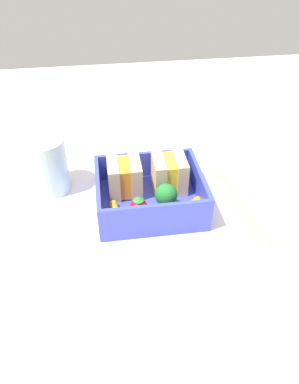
{
  "coord_description": "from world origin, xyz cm",
  "views": [
    {
      "loc": [
        -6.05,
        -42.06,
        37.04
      ],
      "look_at": [
        0.0,
        0.0,
        2.7
      ],
      "focal_mm": 35.0,
      "sensor_mm": 36.0,
      "label": 1
    }
  ],
  "objects_px": {
    "folded_napkin": "(162,281)",
    "chopstick_pair": "(235,199)",
    "sandwich_center_left": "(169,174)",
    "broccoli_floret": "(166,195)",
    "carrot_stick_far_left": "(190,207)",
    "strawberry_far_left": "(139,206)",
    "sandwich_left": "(125,178)",
    "carrot_stick_left": "(116,215)",
    "drinking_glass": "(47,165)"
  },
  "relations": [
    {
      "from": "folded_napkin",
      "to": "chopstick_pair",
      "type": "bearing_deg",
      "value": 44.56
    },
    {
      "from": "sandwich_center_left",
      "to": "broccoli_floret",
      "type": "distance_m",
      "value": 0.05
    },
    {
      "from": "carrot_stick_far_left",
      "to": "strawberry_far_left",
      "type": "bearing_deg",
      "value": 177.91
    },
    {
      "from": "folded_napkin",
      "to": "carrot_stick_far_left",
      "type": "bearing_deg",
      "value": 61.64
    },
    {
      "from": "sandwich_center_left",
      "to": "carrot_stick_far_left",
      "type": "distance_m",
      "value": 0.06
    },
    {
      "from": "sandwich_left",
      "to": "carrot_stick_left",
      "type": "distance_m",
      "value": 0.06
    },
    {
      "from": "drinking_glass",
      "to": "sandwich_left",
      "type": "bearing_deg",
      "value": -19.38
    },
    {
      "from": "sandwich_left",
      "to": "sandwich_center_left",
      "type": "relative_size",
      "value": 1.0
    },
    {
      "from": "drinking_glass",
      "to": "folded_napkin",
      "type": "bearing_deg",
      "value": -55.41
    },
    {
      "from": "carrot_stick_left",
      "to": "carrot_stick_far_left",
      "type": "height_order",
      "value": "carrot_stick_far_left"
    },
    {
      "from": "broccoli_floret",
      "to": "drinking_glass",
      "type": "bearing_deg",
      "value": 151.72
    },
    {
      "from": "sandwich_center_left",
      "to": "carrot_stick_far_left",
      "type": "relative_size",
      "value": 1.31
    },
    {
      "from": "folded_napkin",
      "to": "strawberry_far_left",
      "type": "bearing_deg",
      "value": 96.98
    },
    {
      "from": "broccoli_floret",
      "to": "carrot_stick_left",
      "type": "bearing_deg",
      "value": -174.34
    },
    {
      "from": "sandwich_left",
      "to": "broccoli_floret",
      "type": "xyz_separation_m",
      "value": [
        0.05,
        -0.05,
        0.0
      ]
    },
    {
      "from": "chopstick_pair",
      "to": "folded_napkin",
      "type": "relative_size",
      "value": 1.27
    },
    {
      "from": "sandwich_left",
      "to": "drinking_glass",
      "type": "relative_size",
      "value": 0.59
    },
    {
      "from": "carrot_stick_left",
      "to": "sandwich_left",
      "type": "bearing_deg",
      "value": 72.3
    },
    {
      "from": "carrot_stick_left",
      "to": "carrot_stick_far_left",
      "type": "bearing_deg",
      "value": 0.71
    },
    {
      "from": "sandwich_center_left",
      "to": "strawberry_far_left",
      "type": "xyz_separation_m",
      "value": [
        -0.05,
        -0.05,
        -0.01
      ]
    },
    {
      "from": "sandwich_left",
      "to": "broccoli_floret",
      "type": "distance_m",
      "value": 0.07
    },
    {
      "from": "strawberry_far_left",
      "to": "chopstick_pair",
      "type": "height_order",
      "value": "strawberry_far_left"
    },
    {
      "from": "broccoli_floret",
      "to": "drinking_glass",
      "type": "relative_size",
      "value": 0.49
    },
    {
      "from": "carrot_stick_left",
      "to": "strawberry_far_left",
      "type": "bearing_deg",
      "value": 7.01
    },
    {
      "from": "strawberry_far_left",
      "to": "sandwich_center_left",
      "type": "bearing_deg",
      "value": 45.07
    },
    {
      "from": "sandwich_center_left",
      "to": "strawberry_far_left",
      "type": "bearing_deg",
      "value": -134.93
    },
    {
      "from": "sandwich_left",
      "to": "folded_napkin",
      "type": "relative_size",
      "value": 0.35
    },
    {
      "from": "chopstick_pair",
      "to": "strawberry_far_left",
      "type": "bearing_deg",
      "value": -172.14
    },
    {
      "from": "sandwich_left",
      "to": "broccoli_floret",
      "type": "relative_size",
      "value": 1.2
    },
    {
      "from": "sandwich_left",
      "to": "carrot_stick_far_left",
      "type": "relative_size",
      "value": 1.31
    },
    {
      "from": "carrot_stick_left",
      "to": "folded_napkin",
      "type": "relative_size",
      "value": 0.34
    },
    {
      "from": "chopstick_pair",
      "to": "carrot_stick_far_left",
      "type": "bearing_deg",
      "value": -162.96
    },
    {
      "from": "broccoli_floret",
      "to": "folded_napkin",
      "type": "bearing_deg",
      "value": -102.14
    },
    {
      "from": "strawberry_far_left",
      "to": "folded_napkin",
      "type": "bearing_deg",
      "value": -83.02
    },
    {
      "from": "broccoli_floret",
      "to": "folded_napkin",
      "type": "height_order",
      "value": "broccoli_floret"
    },
    {
      "from": "sandwich_center_left",
      "to": "carrot_stick_left",
      "type": "height_order",
      "value": "sandwich_center_left"
    },
    {
      "from": "broccoli_floret",
      "to": "carrot_stick_far_left",
      "type": "height_order",
      "value": "broccoli_floret"
    },
    {
      "from": "sandwich_center_left",
      "to": "folded_napkin",
      "type": "bearing_deg",
      "value": -103.19
    },
    {
      "from": "sandwich_left",
      "to": "sandwich_center_left",
      "type": "height_order",
      "value": "same"
    },
    {
      "from": "carrot_stick_left",
      "to": "strawberry_far_left",
      "type": "height_order",
      "value": "strawberry_far_left"
    },
    {
      "from": "folded_napkin",
      "to": "sandwich_left",
      "type": "bearing_deg",
      "value": 99.62
    },
    {
      "from": "carrot_stick_left",
      "to": "broccoli_floret",
      "type": "height_order",
      "value": "broccoli_floret"
    },
    {
      "from": "sandwich_left",
      "to": "folded_napkin",
      "type": "distance_m",
      "value": 0.17
    },
    {
      "from": "sandwich_left",
      "to": "drinking_glass",
      "type": "xyz_separation_m",
      "value": [
        -0.12,
        0.04,
        0.01
      ]
    },
    {
      "from": "folded_napkin",
      "to": "carrot_stick_left",
      "type": "bearing_deg",
      "value": 112.99
    },
    {
      "from": "broccoli_floret",
      "to": "chopstick_pair",
      "type": "height_order",
      "value": "broccoli_floret"
    },
    {
      "from": "sandwich_center_left",
      "to": "broccoli_floret",
      "type": "relative_size",
      "value": 1.2
    },
    {
      "from": "sandwich_left",
      "to": "drinking_glass",
      "type": "distance_m",
      "value": 0.12
    },
    {
      "from": "carrot_stick_left",
      "to": "folded_napkin",
      "type": "distance_m",
      "value": 0.12
    },
    {
      "from": "sandwich_left",
      "to": "sandwich_center_left",
      "type": "xyz_separation_m",
      "value": [
        0.07,
        0.0,
        0.0
      ]
    }
  ]
}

